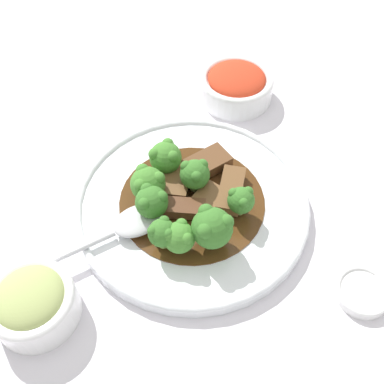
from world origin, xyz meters
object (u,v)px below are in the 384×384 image
at_px(beef_strip_4, 207,163).
at_px(side_bowl_appetizer, 33,303).
at_px(beef_strip_0, 173,185).
at_px(broccoli_floret_2, 195,174).
at_px(serving_spoon, 128,225).
at_px(beef_strip_1, 231,190).
at_px(sauce_dish, 363,292).
at_px(broccoli_floret_4, 152,202).
at_px(beef_strip_3, 180,209).
at_px(broccoli_floret_6, 179,237).
at_px(side_bowl_kimchi, 236,85).
at_px(main_plate, 192,203).
at_px(broccoli_floret_7, 148,183).
at_px(broccoli_floret_3, 162,233).
at_px(broccoli_floret_0, 166,157).
at_px(beef_strip_2, 207,201).
at_px(broccoli_floret_1, 212,227).
at_px(broccoli_floret_5, 241,200).

distance_m(beef_strip_4, side_bowl_appetizer, 0.28).
height_order(beef_strip_0, broccoli_floret_2, broccoli_floret_2).
bearing_deg(serving_spoon, beef_strip_1, 65.91).
bearing_deg(beef_strip_4, sauce_dish, -2.42).
xyz_separation_m(broccoli_floret_4, sauce_dish, (0.24, 0.09, -0.04)).
height_order(beef_strip_3, broccoli_floret_6, broccoli_floret_6).
height_order(beef_strip_1, side_bowl_appetizer, side_bowl_appetizer).
relative_size(side_bowl_kimchi, sauce_dish, 1.85).
height_order(beef_strip_0, beef_strip_1, same).
xyz_separation_m(main_plate, beef_strip_0, (-0.03, -0.00, 0.02)).
height_order(broccoli_floret_7, side_bowl_kimchi, broccoli_floret_7).
bearing_deg(broccoli_floret_3, side_bowl_kimchi, 113.36).
xyz_separation_m(broccoli_floret_6, broccoli_floret_7, (-0.08, 0.03, 0.00)).
height_order(main_plate, broccoli_floret_7, broccoli_floret_7).
bearing_deg(beef_strip_4, main_plate, -67.49).
relative_size(broccoli_floret_0, side_bowl_appetizer, 0.49).
distance_m(broccoli_floret_4, broccoli_floret_6, 0.06).
bearing_deg(side_bowl_appetizer, broccoli_floret_4, 87.29).
bearing_deg(broccoli_floret_2, broccoli_floret_6, -58.24).
bearing_deg(broccoli_floret_4, serving_spoon, -104.42).
xyz_separation_m(broccoli_floret_2, broccoli_floret_4, (-0.01, -0.07, 0.00)).
distance_m(broccoli_floret_3, side_bowl_appetizer, 0.16).
relative_size(beef_strip_0, sauce_dish, 0.94).
bearing_deg(broccoli_floret_0, broccoli_floret_7, -71.68).
xyz_separation_m(beef_strip_2, broccoli_floret_4, (-0.04, -0.06, 0.02)).
distance_m(broccoli_floret_1, broccoli_floret_6, 0.04).
relative_size(broccoli_floret_5, broccoli_floret_7, 0.87).
distance_m(broccoli_floret_7, serving_spoon, 0.06).
relative_size(main_plate, broccoli_floret_0, 6.57).
distance_m(beef_strip_0, sauce_dish, 0.26).
distance_m(beef_strip_3, broccoli_floret_6, 0.05).
distance_m(beef_strip_3, broccoli_floret_3, 0.05).
bearing_deg(side_bowl_kimchi, broccoli_floret_7, -76.90).
height_order(side_bowl_kimchi, side_bowl_appetizer, side_bowl_appetizer).
xyz_separation_m(broccoli_floret_1, sauce_dish, (0.16, 0.07, -0.04)).
bearing_deg(beef_strip_2, beef_strip_0, -166.46).
height_order(broccoli_floret_2, broccoli_floret_5, broccoli_floret_2).
xyz_separation_m(beef_strip_0, side_bowl_kimchi, (-0.07, 0.21, -0.00)).
xyz_separation_m(broccoli_floret_5, broccoli_floret_7, (-0.10, -0.06, 0.00)).
distance_m(broccoli_floret_3, side_bowl_kimchi, 0.31).
bearing_deg(side_bowl_kimchi, broccoli_floret_2, -64.89).
bearing_deg(broccoli_floret_3, beef_strip_4, 109.06).
height_order(beef_strip_3, broccoli_floret_0, broccoli_floret_0).
bearing_deg(broccoli_floret_0, broccoli_floret_2, 3.60).
bearing_deg(broccoli_floret_6, main_plate, 121.76).
height_order(broccoli_floret_4, side_bowl_kimchi, broccoli_floret_4).
distance_m(side_bowl_appetizer, sauce_dish, 0.37).
distance_m(beef_strip_4, broccoli_floret_5, 0.09).
bearing_deg(broccoli_floret_3, sauce_dish, 29.65).
bearing_deg(broccoli_floret_1, side_bowl_appetizer, -114.24).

